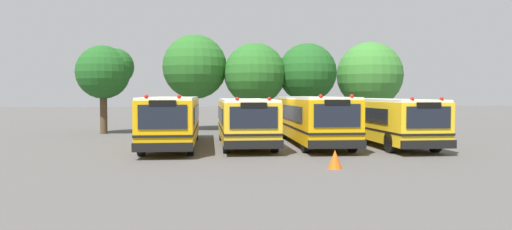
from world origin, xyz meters
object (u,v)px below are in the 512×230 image
school_bus_0 (173,119)px  school_bus_1 (245,120)px  traffic_cone (335,159)px  tree_2 (254,75)px  school_bus_3 (383,119)px  tree_3 (307,72)px  tree_0 (106,71)px  school_bus_2 (313,118)px  tree_1 (196,68)px  tree_4 (368,75)px

school_bus_0 → school_bus_1: school_bus_0 is taller
traffic_cone → tree_2: bearing=93.2°
traffic_cone → school_bus_3: bearing=57.9°
school_bus_1 → tree_3: size_ratio=1.41×
tree_0 → tree_2: size_ratio=0.92×
tree_0 → tree_3: size_ratio=0.92×
school_bus_1 → school_bus_2: 3.69m
tree_0 → traffic_cone: tree_0 is taller
school_bus_3 → school_bus_1: bearing=-2.8°
tree_1 → tree_2: 4.41m
school_bus_3 → tree_4: tree_4 is taller
school_bus_2 → traffic_cone: 8.28m
school_bus_0 → tree_2: tree_2 is taller
school_bus_2 → school_bus_3: size_ratio=0.99×
school_bus_3 → tree_2: (-5.85, 10.56, 2.81)m
tree_0 → traffic_cone: 20.29m
tree_2 → tree_1: bearing=171.3°
tree_0 → tree_3: bearing=7.6°
school_bus_3 → traffic_cone: bearing=57.3°
school_bus_1 → tree_1: bearing=-75.9°
school_bus_0 → tree_3: size_ratio=1.60×
school_bus_3 → tree_2: 12.40m
tree_4 → tree_2: bearing=-175.0°
school_bus_2 → tree_4: 13.27m
tree_3 → school_bus_2: bearing=-100.5°
school_bus_0 → school_bus_1: bearing=-179.8°
school_bus_2 → tree_3: 10.71m
tree_0 → traffic_cone: bearing=-55.2°
tree_0 → tree_4: bearing=8.0°
tree_3 → tree_4: (5.09, 0.82, -0.13)m
school_bus_3 → traffic_cone: 9.15m
tree_3 → school_bus_1: bearing=-118.5°
school_bus_0 → traffic_cone: (6.33, -8.00, -1.07)m
school_bus_1 → tree_1: (-2.75, 10.95, 3.35)m
school_bus_3 → tree_1: size_ratio=1.42×
tree_0 → traffic_cone: size_ratio=8.77×
tree_2 → traffic_cone: 18.70m
tree_2 → school_bus_1: bearing=-98.7°
traffic_cone → school_bus_2: bearing=82.3°
school_bus_0 → school_bus_2: school_bus_2 is taller
school_bus_2 → tree_0: size_ratio=1.69×
tree_1 → tree_2: (4.32, -0.66, -0.53)m
tree_3 → tree_4: 5.15m
tree_4 → school_bus_2: bearing=-122.5°
school_bus_1 → school_bus_2: (3.68, 0.15, 0.06)m
school_bus_2 → tree_1: 13.00m
school_bus_0 → tree_3: (9.31, 10.25, 2.96)m
tree_3 → tree_0: bearing=-172.4°
school_bus_2 → tree_4: (6.97, 10.94, 2.83)m
tree_2 → traffic_cone: size_ratio=9.52×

